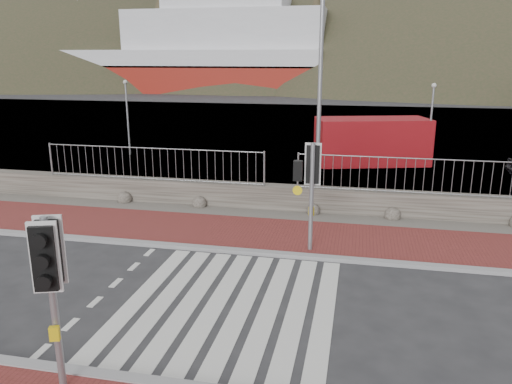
% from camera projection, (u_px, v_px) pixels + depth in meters
% --- Properties ---
extents(ground, '(220.00, 220.00, 0.00)m').
position_uv_depth(ground, '(229.00, 305.00, 11.12)').
color(ground, '#28282B').
rests_on(ground, ground).
extents(sidewalk_far, '(40.00, 3.00, 0.08)m').
position_uv_depth(sidewalk_far, '(267.00, 235.00, 15.36)').
color(sidewalk_far, maroon).
rests_on(sidewalk_far, ground).
extents(kerb_far, '(40.00, 0.25, 0.12)m').
position_uv_depth(kerb_far, '(257.00, 253.00, 13.94)').
color(kerb_far, gray).
rests_on(kerb_far, ground).
extents(zebra_crossing, '(4.62, 5.60, 0.01)m').
position_uv_depth(zebra_crossing, '(229.00, 305.00, 11.12)').
color(zebra_crossing, silver).
rests_on(zebra_crossing, ground).
extents(gravel_strip, '(40.00, 1.50, 0.06)m').
position_uv_depth(gravel_strip, '(277.00, 216.00, 17.25)').
color(gravel_strip, '#59544C').
rests_on(gravel_strip, ground).
extents(stone_wall, '(40.00, 0.60, 0.90)m').
position_uv_depth(stone_wall, '(281.00, 198.00, 17.90)').
color(stone_wall, '#454039').
rests_on(stone_wall, ground).
extents(railing, '(18.07, 0.07, 1.22)m').
position_uv_depth(railing, '(281.00, 161.00, 17.40)').
color(railing, gray).
rests_on(railing, stone_wall).
extents(quay, '(120.00, 40.00, 0.50)m').
position_uv_depth(quay, '(324.00, 130.00, 37.47)').
color(quay, '#4C4C4F').
rests_on(quay, ground).
extents(water, '(220.00, 50.00, 0.05)m').
position_uv_depth(water, '(343.00, 95.00, 70.51)').
color(water, '#3F4C54').
rests_on(water, ground).
extents(ferry, '(50.00, 16.00, 20.00)m').
position_uv_depth(ferry, '(188.00, 56.00, 78.71)').
color(ferry, maroon).
rests_on(ferry, ground).
extents(hills_backdrop, '(254.00, 90.00, 100.00)m').
position_uv_depth(hills_backdrop, '(377.00, 205.00, 98.84)').
color(hills_backdrop, '#2D341F').
rests_on(hills_backdrop, ground).
extents(traffic_signal_near, '(0.49, 0.38, 3.04)m').
position_uv_depth(traffic_signal_near, '(50.00, 269.00, 7.70)').
color(traffic_signal_near, gray).
rests_on(traffic_signal_near, ground).
extents(traffic_signal_far, '(0.74, 0.28, 3.12)m').
position_uv_depth(traffic_signal_far, '(311.00, 174.00, 13.56)').
color(traffic_signal_far, gray).
rests_on(traffic_signal_far, ground).
extents(streetlight, '(1.77, 0.83, 8.70)m').
position_uv_depth(streetlight, '(324.00, 70.00, 17.17)').
color(streetlight, gray).
rests_on(streetlight, ground).
extents(shipping_container, '(6.00, 3.75, 2.32)m').
position_uv_depth(shipping_container, '(372.00, 141.00, 25.50)').
color(shipping_container, maroon).
rests_on(shipping_container, ground).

